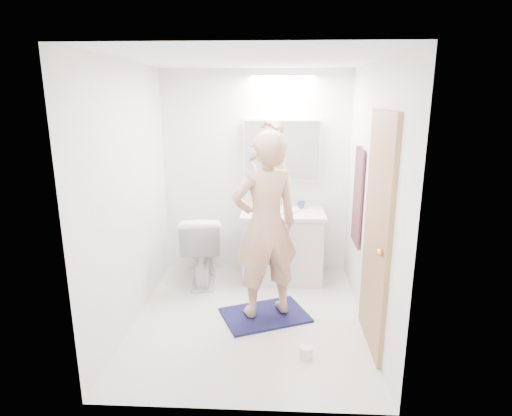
# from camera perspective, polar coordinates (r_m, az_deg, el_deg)

# --- Properties ---
(floor) EXTENTS (2.50, 2.50, 0.00)m
(floor) POSITION_cam_1_polar(r_m,az_deg,el_deg) (4.30, -0.86, -14.52)
(floor) COLOR silver
(floor) RESTS_ON ground
(ceiling) EXTENTS (2.50, 2.50, 0.00)m
(ceiling) POSITION_cam_1_polar(r_m,az_deg,el_deg) (3.76, -1.01, 19.29)
(ceiling) COLOR white
(ceiling) RESTS_ON floor
(wall_back) EXTENTS (2.50, 0.00, 2.50)m
(wall_back) POSITION_cam_1_polar(r_m,az_deg,el_deg) (5.08, -0.00, 4.55)
(wall_back) COLOR white
(wall_back) RESTS_ON floor
(wall_front) EXTENTS (2.50, 0.00, 2.50)m
(wall_front) POSITION_cam_1_polar(r_m,az_deg,el_deg) (2.66, -2.69, -5.18)
(wall_front) COLOR white
(wall_front) RESTS_ON floor
(wall_left) EXTENTS (0.00, 2.50, 2.50)m
(wall_left) POSITION_cam_1_polar(r_m,az_deg,el_deg) (4.08, -16.55, 1.34)
(wall_left) COLOR white
(wall_left) RESTS_ON floor
(wall_right) EXTENTS (0.00, 2.50, 2.50)m
(wall_right) POSITION_cam_1_polar(r_m,az_deg,el_deg) (3.94, 15.25, 0.98)
(wall_right) COLOR white
(wall_right) RESTS_ON floor
(vanity_cabinet) EXTENTS (0.90, 0.55, 0.78)m
(vanity_cabinet) POSITION_cam_1_polar(r_m,az_deg,el_deg) (5.01, 3.54, -5.24)
(vanity_cabinet) COLOR silver
(vanity_cabinet) RESTS_ON floor
(countertop) EXTENTS (0.95, 0.58, 0.04)m
(countertop) POSITION_cam_1_polar(r_m,az_deg,el_deg) (4.88, 3.62, -0.72)
(countertop) COLOR white
(countertop) RESTS_ON vanity_cabinet
(sink_basin) EXTENTS (0.36, 0.36, 0.03)m
(sink_basin) POSITION_cam_1_polar(r_m,az_deg,el_deg) (4.90, 3.62, -0.23)
(sink_basin) COLOR white
(sink_basin) RESTS_ON countertop
(faucet) EXTENTS (0.02, 0.02, 0.16)m
(faucet) POSITION_cam_1_polar(r_m,az_deg,el_deg) (5.07, 3.61, 1.04)
(faucet) COLOR silver
(faucet) RESTS_ON countertop
(medicine_cabinet) EXTENTS (0.88, 0.14, 0.70)m
(medicine_cabinet) POSITION_cam_1_polar(r_m,az_deg,el_deg) (4.95, 3.45, 7.77)
(medicine_cabinet) COLOR white
(medicine_cabinet) RESTS_ON wall_back
(mirror_panel) EXTENTS (0.84, 0.01, 0.66)m
(mirror_panel) POSITION_cam_1_polar(r_m,az_deg,el_deg) (4.88, 3.46, 7.66)
(mirror_panel) COLOR silver
(mirror_panel) RESTS_ON medicine_cabinet
(toilet) EXTENTS (0.55, 0.85, 0.82)m
(toilet) POSITION_cam_1_polar(r_m,az_deg,el_deg) (4.97, -7.24, -5.29)
(toilet) COLOR white
(toilet) RESTS_ON floor
(bath_rug) EXTENTS (0.95, 0.82, 0.02)m
(bath_rug) POSITION_cam_1_polar(r_m,az_deg,el_deg) (4.33, 1.22, -14.10)
(bath_rug) COLOR #151841
(bath_rug) RESTS_ON floor
(person) EXTENTS (0.76, 0.64, 1.77)m
(person) POSITION_cam_1_polar(r_m,az_deg,el_deg) (3.97, 1.29, -2.39)
(person) COLOR tan
(person) RESTS_ON bath_rug
(door) EXTENTS (0.04, 0.80, 2.00)m
(door) POSITION_cam_1_polar(r_m,az_deg,el_deg) (3.66, 15.86, -3.38)
(door) COLOR tan
(door) RESTS_ON wall_right
(door_knob) EXTENTS (0.06, 0.06, 0.06)m
(door_knob) POSITION_cam_1_polar(r_m,az_deg,el_deg) (3.39, 16.24, -5.76)
(door_knob) COLOR gold
(door_knob) RESTS_ON door
(towel) EXTENTS (0.02, 0.42, 1.00)m
(towel) POSITION_cam_1_polar(r_m,az_deg,el_deg) (4.48, 13.44, 1.44)
(towel) COLOR #131D3E
(towel) RESTS_ON wall_right
(towel_hook) EXTENTS (0.07, 0.02, 0.02)m
(towel_hook) POSITION_cam_1_polar(r_m,az_deg,el_deg) (4.39, 13.68, 8.05)
(towel_hook) COLOR silver
(towel_hook) RESTS_ON wall_right
(soap_bottle_a) EXTENTS (0.11, 0.11, 0.22)m
(soap_bottle_a) POSITION_cam_1_polar(r_m,az_deg,el_deg) (5.00, -0.27, 1.23)
(soap_bottle_a) COLOR #CEC185
(soap_bottle_a) RESTS_ON countertop
(soap_bottle_b) EXTENTS (0.09, 0.09, 0.16)m
(soap_bottle_b) POSITION_cam_1_polar(r_m,az_deg,el_deg) (5.03, 0.95, 0.97)
(soap_bottle_b) COLOR #5D8EC8
(soap_bottle_b) RESTS_ON countertop
(toothbrush_cup) EXTENTS (0.10, 0.10, 0.08)m
(toothbrush_cup) POSITION_cam_1_polar(r_m,az_deg,el_deg) (5.03, 6.07, 0.41)
(toothbrush_cup) COLOR #3A44B0
(toothbrush_cup) RESTS_ON countertop
(toilet_paper_roll) EXTENTS (0.11, 0.11, 0.10)m
(toilet_paper_roll) POSITION_cam_1_polar(r_m,az_deg,el_deg) (3.75, 6.66, -18.59)
(toilet_paper_roll) COLOR white
(toilet_paper_roll) RESTS_ON floor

